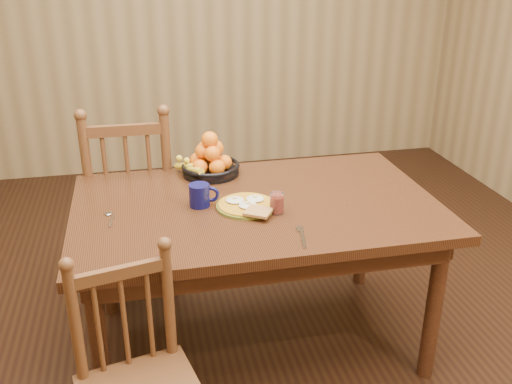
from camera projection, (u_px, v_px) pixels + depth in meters
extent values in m
cube|color=black|center=(256.00, 340.00, 2.83)|extent=(4.50, 5.00, 0.01)
cube|color=brown|center=(189.00, 6.00, 4.53)|extent=(4.50, 0.01, 2.70)
cube|color=black|center=(256.00, 207.00, 2.54)|extent=(1.60, 1.00, 0.04)
cube|color=black|center=(239.00, 186.00, 2.94)|extent=(1.40, 0.04, 0.10)
cube|color=black|center=(279.00, 269.00, 2.19)|extent=(1.40, 0.04, 0.10)
cube|color=black|center=(404.00, 207.00, 2.70)|extent=(0.04, 0.84, 0.10)
cube|color=black|center=(91.00, 237.00, 2.42)|extent=(0.04, 0.84, 0.10)
cylinder|color=black|center=(100.00, 354.00, 2.19)|extent=(0.07, 0.07, 0.70)
cylinder|color=black|center=(434.00, 309.00, 2.46)|extent=(0.07, 0.07, 0.70)
cylinder|color=black|center=(106.00, 253.00, 2.91)|extent=(0.07, 0.07, 0.70)
cylinder|color=black|center=(363.00, 227.00, 3.18)|extent=(0.07, 0.07, 0.70)
cube|color=#522E18|center=(132.00, 202.00, 3.16)|extent=(0.48, 0.46, 0.04)
cylinder|color=#522E18|center=(168.00, 225.00, 3.46)|extent=(0.04, 0.04, 0.47)
cylinder|color=#522E18|center=(102.00, 231.00, 3.39)|extent=(0.04, 0.04, 0.47)
cylinder|color=#522E18|center=(173.00, 255.00, 3.13)|extent=(0.04, 0.04, 0.47)
cylinder|color=#522E18|center=(99.00, 263.00, 3.05)|extent=(0.04, 0.04, 0.47)
cylinder|color=#522E18|center=(167.00, 165.00, 2.89)|extent=(0.05, 0.05, 0.57)
cylinder|color=#522E18|center=(87.00, 171.00, 2.82)|extent=(0.05, 0.05, 0.57)
cylinder|color=#522E18|center=(129.00, 178.00, 2.88)|extent=(0.02, 0.02, 0.44)
cube|color=#522E18|center=(124.00, 130.00, 2.78)|extent=(0.39, 0.04, 0.05)
cylinder|color=#522E18|center=(75.00, 325.00, 1.90)|extent=(0.04, 0.04, 0.47)
cylinder|color=#522E18|center=(169.00, 302.00, 2.02)|extent=(0.04, 0.04, 0.47)
cylinder|color=#522E18|center=(125.00, 324.00, 1.98)|extent=(0.02, 0.02, 0.36)
cube|color=#522E18|center=(119.00, 273.00, 1.90)|extent=(0.32, 0.10, 0.04)
cylinder|color=#59601E|center=(246.00, 206.00, 2.48)|extent=(0.26, 0.26, 0.01)
cylinder|color=#BD8318|center=(246.00, 205.00, 2.47)|extent=(0.24, 0.24, 0.01)
ellipsoid|color=silver|center=(235.00, 200.00, 2.49)|extent=(0.08, 0.08, 0.01)
cube|color=#F2E08C|center=(235.00, 198.00, 2.49)|extent=(0.02, 0.02, 0.01)
ellipsoid|color=silver|center=(255.00, 199.00, 2.51)|extent=(0.08, 0.08, 0.01)
cube|color=#F2E08C|center=(255.00, 196.00, 2.50)|extent=(0.02, 0.02, 0.01)
ellipsoid|color=silver|center=(248.00, 205.00, 2.44)|extent=(0.08, 0.08, 0.01)
cube|color=#F2E08C|center=(248.00, 203.00, 2.44)|extent=(0.02, 0.02, 0.01)
cube|color=brown|center=(258.00, 212.00, 2.38)|extent=(0.14, 0.14, 0.01)
cube|color=silver|center=(303.00, 239.00, 2.21)|extent=(0.04, 0.14, 0.00)
cube|color=silver|center=(300.00, 229.00, 2.28)|extent=(0.03, 0.05, 0.00)
cube|color=silver|center=(112.00, 220.00, 2.35)|extent=(0.02, 0.12, 0.00)
ellipsoid|color=silver|center=(108.00, 213.00, 2.42)|extent=(0.03, 0.04, 0.01)
cylinder|color=#0B0C3E|center=(199.00, 195.00, 2.47)|extent=(0.09, 0.09, 0.10)
torus|color=#0B0C3E|center=(211.00, 194.00, 2.48)|extent=(0.07, 0.03, 0.07)
cylinder|color=black|center=(199.00, 186.00, 2.46)|extent=(0.08, 0.08, 0.00)
cylinder|color=silver|center=(277.00, 203.00, 2.41)|extent=(0.06, 0.06, 0.09)
cylinder|color=maroon|center=(277.00, 205.00, 2.41)|extent=(0.05, 0.05, 0.07)
cylinder|color=black|center=(211.00, 172.00, 2.83)|extent=(0.28, 0.28, 0.02)
torus|color=black|center=(211.00, 166.00, 2.82)|extent=(0.29, 0.29, 0.02)
cylinder|color=black|center=(211.00, 174.00, 2.84)|extent=(0.10, 0.10, 0.01)
sphere|color=orange|center=(224.00, 162.00, 2.83)|extent=(0.07, 0.07, 0.07)
sphere|color=orange|center=(213.00, 158.00, 2.88)|extent=(0.08, 0.08, 0.08)
sphere|color=orange|center=(198.00, 161.00, 2.84)|extent=(0.08, 0.08, 0.08)
sphere|color=orange|center=(200.00, 167.00, 2.77)|extent=(0.07, 0.07, 0.07)
sphere|color=orange|center=(217.00, 167.00, 2.76)|extent=(0.08, 0.08, 0.08)
sphere|color=orange|center=(215.00, 148.00, 2.82)|extent=(0.08, 0.08, 0.08)
sphere|color=orange|center=(203.00, 151.00, 2.79)|extent=(0.07, 0.07, 0.07)
sphere|color=orange|center=(212.00, 154.00, 2.76)|extent=(0.08, 0.08, 0.08)
sphere|color=orange|center=(210.00, 140.00, 2.77)|extent=(0.08, 0.08, 0.08)
sphere|color=orange|center=(205.00, 149.00, 2.84)|extent=(0.07, 0.07, 0.07)
cylinder|color=yellow|center=(193.00, 170.00, 2.77)|extent=(0.10, 0.17, 0.07)
cylinder|color=yellow|center=(188.00, 167.00, 2.81)|extent=(0.14, 0.15, 0.07)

